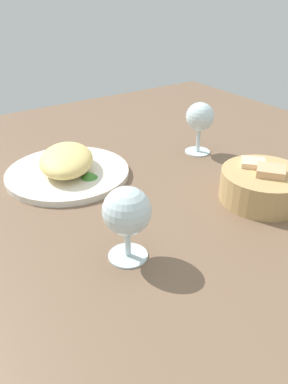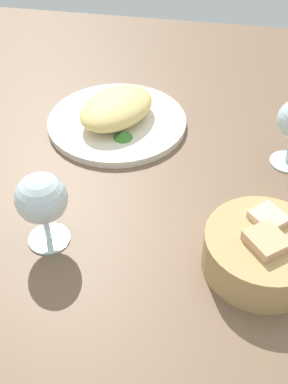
# 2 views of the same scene
# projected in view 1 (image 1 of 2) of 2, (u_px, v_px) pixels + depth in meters

# --- Properties ---
(ground_plane) EXTENTS (1.40, 1.40, 0.02)m
(ground_plane) POSITION_uv_depth(u_px,v_px,m) (153.00, 197.00, 0.82)
(ground_plane) COLOR brown
(plate) EXTENTS (0.28, 0.28, 0.01)m
(plate) POSITION_uv_depth(u_px,v_px,m) (68.00, 173.00, 0.88)
(plate) COLOR silver
(plate) RESTS_ON ground_plane
(omelette) EXTENTS (0.21, 0.18, 0.05)m
(omelette) POSITION_uv_depth(u_px,v_px,m) (66.00, 160.00, 0.86)
(omelette) COLOR #EED078
(omelette) RESTS_ON plate
(lettuce_garnish) EXTENTS (0.04, 0.04, 0.01)m
(lettuce_garnish) POSITION_uv_depth(u_px,v_px,m) (89.00, 175.00, 0.84)
(lettuce_garnish) COLOR #3D7E2E
(lettuce_garnish) RESTS_ON plate
(bread_basket) EXTENTS (0.17, 0.17, 0.08)m
(bread_basket) POSITION_uv_depth(u_px,v_px,m) (263.00, 185.00, 0.77)
(bread_basket) COLOR tan
(bread_basket) RESTS_ON ground_plane
(wine_glass_near) EXTENTS (0.08, 0.08, 0.13)m
(wine_glass_near) POSITION_uv_depth(u_px,v_px,m) (127.00, 214.00, 0.59)
(wine_glass_near) COLOR silver
(wine_glass_near) RESTS_ON ground_plane
(wine_glass_far) EXTENTS (0.07, 0.07, 0.13)m
(wine_glass_far) POSITION_uv_depth(u_px,v_px,m) (200.00, 119.00, 0.95)
(wine_glass_far) COLOR silver
(wine_glass_far) RESTS_ON ground_plane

